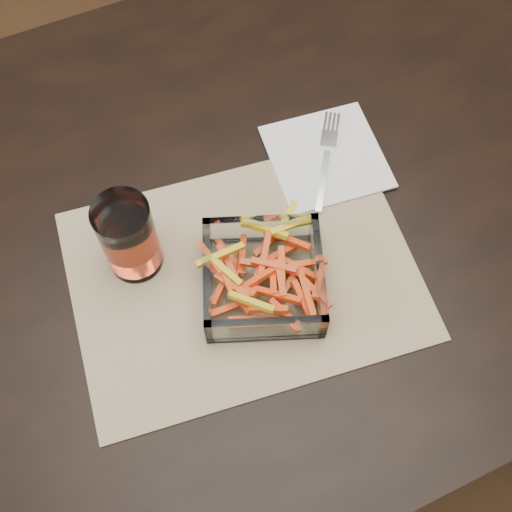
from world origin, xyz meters
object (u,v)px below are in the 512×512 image
(dining_table, at_px, (298,212))
(fork, at_px, (326,157))
(glass_bowl, at_px, (263,279))
(tumbler, at_px, (129,239))

(dining_table, relative_size, fork, 10.43)
(dining_table, relative_size, glass_bowl, 8.22)
(fork, bearing_deg, dining_table, -126.28)
(fork, bearing_deg, glass_bowl, -104.70)
(tumbler, height_order, fork, tumbler)
(glass_bowl, relative_size, tumbler, 1.55)
(dining_table, height_order, glass_bowl, glass_bowl)
(dining_table, xyz_separation_m, glass_bowl, (-0.12, -0.13, 0.11))
(glass_bowl, xyz_separation_m, tumbler, (-0.14, 0.11, 0.03))
(dining_table, xyz_separation_m, tumbler, (-0.26, -0.02, 0.15))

